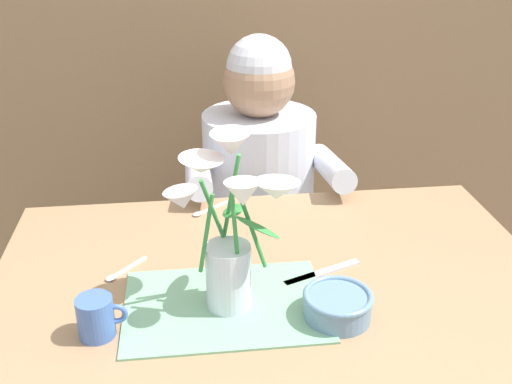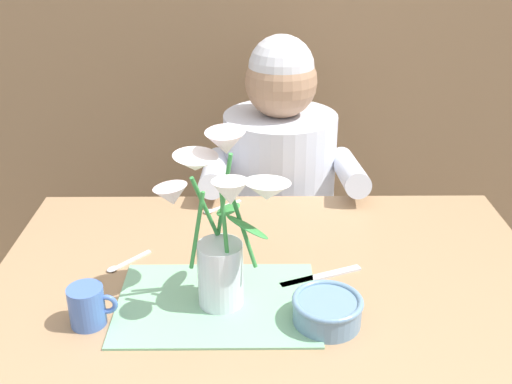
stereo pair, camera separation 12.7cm
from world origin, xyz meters
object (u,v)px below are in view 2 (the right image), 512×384
dinner_knife (321,278)px  seated_person (279,217)px  tea_cup (88,306)px  flower_vase (222,225)px  ceramic_bowl (327,310)px

dinner_knife → seated_person: bearing=73.6°
seated_person → tea_cup: (-0.40, -0.77, 0.22)m
seated_person → dinner_knife: bearing=-85.2°
flower_vase → tea_cup: bearing=-165.8°
seated_person → ceramic_bowl: 0.80m
seated_person → flower_vase: seated_person is taller
flower_vase → dinner_knife: flower_vase is taller
ceramic_bowl → dinner_knife: size_ratio=0.72×
seated_person → dinner_knife: size_ratio=5.97×
tea_cup → dinner_knife: bearing=18.0°
ceramic_bowl → dinner_knife: 0.15m
flower_vase → tea_cup: size_ratio=3.74×
dinner_knife → tea_cup: size_ratio=2.04×
ceramic_bowl → tea_cup: tea_cup is taller
dinner_knife → tea_cup: tea_cup is taller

